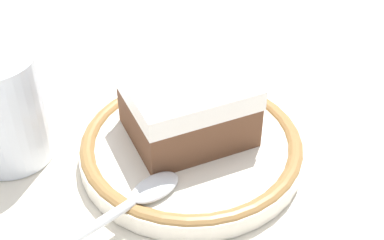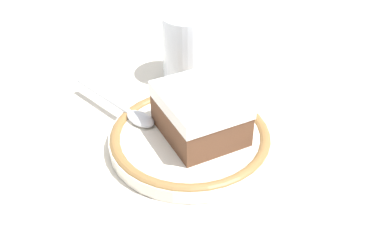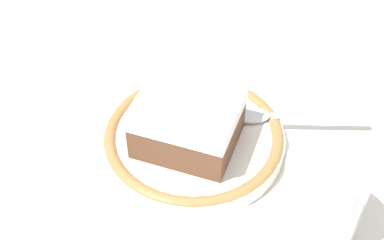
# 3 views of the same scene
# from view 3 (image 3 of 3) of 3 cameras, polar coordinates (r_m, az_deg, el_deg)

# --- Properties ---
(ground_plane) EXTENTS (2.40, 2.40, 0.00)m
(ground_plane) POSITION_cam_3_polar(r_m,az_deg,el_deg) (0.52, 1.48, -4.22)
(ground_plane) COLOR #B7B2A8
(placemat) EXTENTS (0.40, 0.42, 0.00)m
(placemat) POSITION_cam_3_polar(r_m,az_deg,el_deg) (0.52, 1.48, -4.16)
(placemat) COLOR beige
(placemat) RESTS_ON ground_plane
(plate) EXTENTS (0.18, 0.18, 0.02)m
(plate) POSITION_cam_3_polar(r_m,az_deg,el_deg) (0.52, 0.00, -2.02)
(plate) COLOR silver
(plate) RESTS_ON placemat
(cake_slice) EXTENTS (0.12, 0.12, 0.05)m
(cake_slice) POSITION_cam_3_polar(r_m,az_deg,el_deg) (0.49, -0.46, -0.20)
(cake_slice) COLOR brown
(cake_slice) RESTS_ON plate
(spoon) EXTENTS (0.12, 0.09, 0.01)m
(spoon) POSITION_cam_3_polar(r_m,az_deg,el_deg) (0.53, 9.10, 0.44)
(spoon) COLOR silver
(spoon) RESTS_ON plate
(cup) EXTENTS (0.07, 0.07, 0.09)m
(cup) POSITION_cam_3_polar(r_m,az_deg,el_deg) (0.44, 13.59, -8.87)
(cup) COLOR silver
(cup) RESTS_ON placemat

